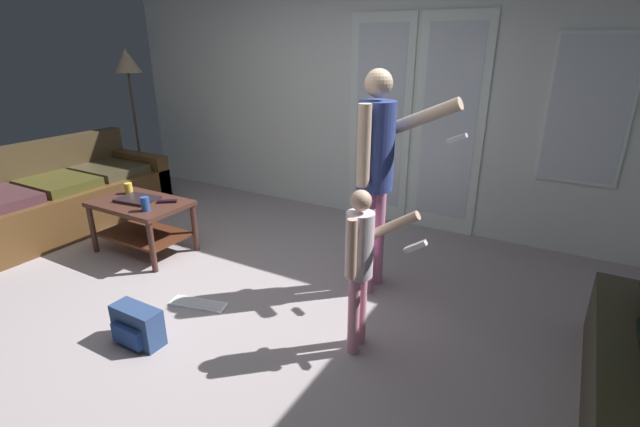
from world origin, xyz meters
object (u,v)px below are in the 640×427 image
floor_lamp (128,69)px  cup_near_edge (129,188)px  coffee_table (142,216)px  tv_stand (637,378)px  leather_couch (58,200)px  tv_remote_black (167,201)px  person_child (361,258)px  laptop_closed (137,199)px  person_adult (377,165)px  loose_keyboard (199,304)px  cup_by_laptop (145,204)px  backpack (137,326)px

floor_lamp → cup_near_edge: (1.32, -1.21, -0.99)m
coffee_table → tv_stand: bearing=-1.0°
leather_couch → tv_remote_black: bearing=5.3°
person_child → laptop_closed: person_child is taller
person_adult → laptop_closed: bearing=-168.6°
loose_keyboard → floor_lamp: bearing=146.7°
floor_lamp → cup_by_laptop: floor_lamp is taller
floor_lamp → laptop_closed: 2.28m
tv_remote_black → backpack: bearing=-88.5°
person_adult → coffee_table: bearing=-168.1°
floor_lamp → laptop_closed: floor_lamp is taller
tv_stand → person_child: (-1.49, -0.24, 0.43)m
tv_stand → loose_keyboard: tv_stand is taller
coffee_table → laptop_closed: bearing=166.7°
person_adult → cup_near_edge: bearing=-172.1°
backpack → person_child: bearing=27.7°
coffee_table → person_child: (2.35, -0.31, 0.28)m
coffee_table → floor_lamp: floor_lamp is taller
floor_lamp → tv_stand: bearing=-14.3°
tv_stand → cup_by_laptop: 3.61m
tv_stand → cup_near_edge: bearing=177.5°
leather_couch → coffee_table: leather_couch is taller
tv_stand → floor_lamp: size_ratio=0.86×
loose_keyboard → cup_by_laptop: cup_by_laptop is taller
tv_stand → floor_lamp: floor_lamp is taller
person_adult → laptop_closed: 2.26m
leather_couch → tv_stand: leather_couch is taller
floor_lamp → loose_keyboard: bearing=-33.3°
coffee_table → loose_keyboard: coffee_table is taller
coffee_table → person_child: bearing=-7.5°
floor_lamp → backpack: (2.68, -2.30, -1.42)m
tv_remote_black → cup_by_laptop: bearing=-124.8°
leather_couch → person_adult: person_adult is taller
person_child → leather_couch: bearing=175.6°
cup_near_edge → tv_remote_black: 0.52m
leather_couch → cup_near_edge: leather_couch is taller
coffee_table → cup_near_edge: bearing=158.5°
floor_lamp → backpack: size_ratio=5.05×
leather_couch → coffee_table: 1.26m
cup_by_laptop → cup_near_edge: bearing=154.9°
tv_stand → loose_keyboard: (-2.74, -0.39, -0.20)m
person_adult → floor_lamp: (-3.71, 0.87, 0.53)m
person_adult → tv_remote_black: size_ratio=9.90×
person_adult → backpack: size_ratio=4.77×
coffee_table → floor_lamp: bearing=140.5°
laptop_closed → tv_remote_black: bearing=12.1°
tv_stand → person_child: person_child is taller
coffee_table → cup_by_laptop: cup_by_laptop is taller
leather_couch → cup_by_laptop: 1.53m
person_adult → person_child: person_adult is taller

